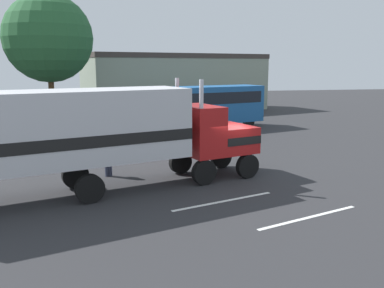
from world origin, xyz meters
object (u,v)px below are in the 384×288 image
at_px(tree_left, 48,38).
at_px(person_bystander, 108,157).
at_px(semi_truck, 83,132).
at_px(parked_bus, 198,104).
at_px(parked_car, 2,144).

bearing_deg(tree_left, person_bystander, -74.93).
distance_m(person_bystander, tree_left, 17.05).
distance_m(semi_truck, parked_bus, 17.43).
xyz_separation_m(parked_bus, tree_left, (-11.28, 2.56, 5.01)).
distance_m(parked_bus, parked_car, 15.06).
bearing_deg(parked_car, parked_bus, 31.39).
height_order(parked_bus, tree_left, tree_left).
xyz_separation_m(parked_bus, parked_car, (-12.81, -7.82, -1.26)).
height_order(person_bystander, parked_car, person_bystander).
relative_size(person_bystander, parked_car, 0.36).
distance_m(person_bystander, parked_bus, 14.69).
distance_m(parked_car, tree_left, 12.22).
distance_m(semi_truck, tree_left, 18.84).
bearing_deg(parked_bus, semi_truck, -117.62).
xyz_separation_m(parked_car, tree_left, (1.53, 10.37, 6.27)).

